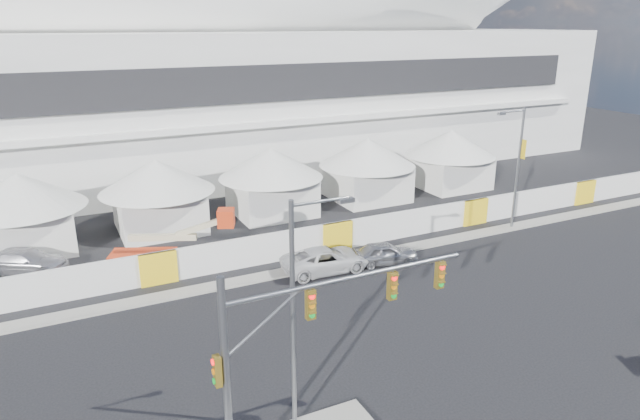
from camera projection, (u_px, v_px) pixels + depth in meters
name	position (u px, v px, depth m)	size (l,w,h in m)	color
ground	(370.00, 389.00, 24.32)	(160.00, 160.00, 0.00)	black
far_curb	(511.00, 227.00, 43.34)	(80.00, 1.20, 0.12)	gray
stadium	(241.00, 76.00, 60.38)	(80.00, 24.80, 21.98)	silver
tent_row	(217.00, 182.00, 44.00)	(53.40, 8.40, 5.40)	silver
hoarding_fence	(337.00, 236.00, 38.88)	(70.00, 0.25, 2.00)	silver
scaffold_tower	(536.00, 96.00, 72.40)	(4.40, 4.40, 12.00)	#595B60
sedan_silver	(385.00, 253.00, 36.72)	(4.26, 1.71, 1.45)	#9FA0A3
pickup_curb	(326.00, 260.00, 35.60)	(5.57, 2.57, 1.55)	silver
lot_car_c	(25.00, 261.00, 35.48)	(5.13, 2.08, 1.49)	silver
traffic_mast	(282.00, 361.00, 18.70)	(9.27, 0.74, 7.58)	gray
streetlight_median	(299.00, 302.00, 20.44)	(2.50, 0.25, 9.05)	slate
streetlight_curb	(517.00, 160.00, 41.61)	(2.70, 0.61, 9.12)	slate
boom_lift	(155.00, 253.00, 35.93)	(8.12, 3.21, 3.97)	red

